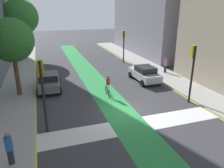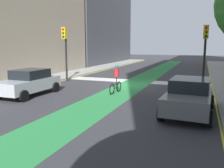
% 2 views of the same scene
% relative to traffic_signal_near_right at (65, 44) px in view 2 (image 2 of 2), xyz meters
% --- Properties ---
extents(ground_plane, '(120.00, 120.00, 0.00)m').
position_rel_traffic_signal_near_right_xyz_m(ground_plane, '(-5.61, -0.03, -3.15)').
color(ground_plane, '#38383D').
extents(bike_lane_paint, '(2.40, 60.00, 0.01)m').
position_rel_traffic_signal_near_right_xyz_m(bike_lane_paint, '(-5.84, -0.03, -3.14)').
color(bike_lane_paint, '#2D8C47').
rests_on(bike_lane_paint, ground_plane).
extents(crosswalk_band, '(12.00, 1.80, 0.01)m').
position_rel_traffic_signal_near_right_xyz_m(crosswalk_band, '(-5.61, -2.03, -3.14)').
color(crosswalk_band, silver).
rests_on(crosswalk_band, ground_plane).
extents(curb_stripe_left, '(0.16, 60.00, 0.01)m').
position_rel_traffic_signal_near_right_xyz_m(curb_stripe_left, '(-11.61, -0.03, -3.14)').
color(curb_stripe_left, yellow).
rests_on(curb_stripe_left, ground_plane).
extents(sidewalk_right, '(3.00, 60.00, 0.15)m').
position_rel_traffic_signal_near_right_xyz_m(sidewalk_right, '(1.89, -0.03, -3.07)').
color(sidewalk_right, '#9E9E99').
rests_on(sidewalk_right, ground_plane).
extents(curb_stripe_right, '(0.16, 60.00, 0.01)m').
position_rel_traffic_signal_near_right_xyz_m(curb_stripe_right, '(0.39, -0.03, -3.14)').
color(curb_stripe_right, yellow).
rests_on(curb_stripe_right, ground_plane).
extents(buildings_right_row, '(8.28, 57.65, 15.80)m').
position_rel_traffic_signal_near_right_xyz_m(buildings_right_row, '(7.00, -0.65, 4.02)').
color(buildings_right_row, '#4C4C56').
rests_on(buildings_right_row, ground_plane).
extents(traffic_signal_near_right, '(0.35, 0.52, 4.50)m').
position_rel_traffic_signal_near_right_xyz_m(traffic_signal_near_right, '(0.00, 0.00, 0.00)').
color(traffic_signal_near_right, black).
rests_on(traffic_signal_near_right, ground_plane).
extents(traffic_signal_near_left, '(0.35, 0.52, 4.42)m').
position_rel_traffic_signal_near_right_xyz_m(traffic_signal_near_left, '(-10.91, -0.90, -0.06)').
color(traffic_signal_near_left, black).
rests_on(traffic_signal_near_left, ground_plane).
extents(car_grey_left_far, '(2.20, 4.28, 1.57)m').
position_rel_traffic_signal_near_right_xyz_m(car_grey_left_far, '(-10.34, 6.36, -2.34)').
color(car_grey_left_far, slate).
rests_on(car_grey_left_far, ground_plane).
extents(car_silver_right_far, '(2.02, 4.20, 1.57)m').
position_rel_traffic_signal_near_right_xyz_m(car_silver_right_far, '(-1.00, 5.74, -2.34)').
color(car_silver_right_far, '#B2B7BF').
rests_on(car_silver_right_far, ground_plane).
extents(cyclist_in_lane, '(0.32, 1.73, 1.86)m').
position_rel_traffic_signal_near_right_xyz_m(cyclist_in_lane, '(-5.72, 3.15, -2.18)').
color(cyclist_in_lane, black).
rests_on(cyclist_in_lane, ground_plane).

